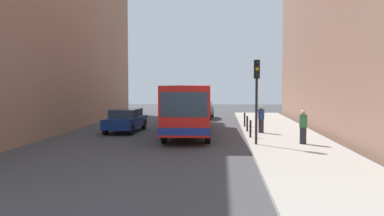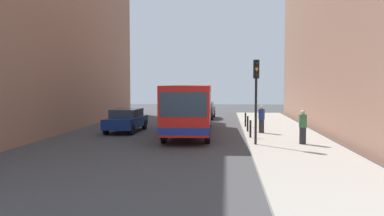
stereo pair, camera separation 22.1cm
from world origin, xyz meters
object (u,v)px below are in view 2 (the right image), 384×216
object	(u,v)px
bus	(190,106)
bollard_mid	(248,124)
car_behind_bus	(204,110)
traffic_light	(256,86)
pedestrian_near_signal	(303,127)
bollard_near	(250,129)
bollard_far	(245,120)
pedestrian_mid_sidewalk	(261,119)
car_beside_bus	(126,120)

from	to	relation	value
bus	bollard_mid	world-z (taller)	bus
bollard_mid	car_behind_bus	bearing A→B (deg)	107.09
traffic_light	pedestrian_near_signal	xyz separation A→B (m)	(2.31, 0.33, -2.02)
bollard_near	bollard_far	bearing A→B (deg)	90.00
pedestrian_near_signal	bus	bearing A→B (deg)	114.94
car_behind_bus	traffic_light	size ratio (longest dim) A/B	1.09
car_behind_bus	pedestrian_mid_sidewalk	bearing A→B (deg)	111.86
car_beside_bus	bollard_mid	size ratio (longest dim) A/B	4.72
bus	traffic_light	size ratio (longest dim) A/B	2.71
bollard_mid	car_beside_bus	bearing A→B (deg)	177.00
car_behind_bus	pedestrian_mid_sidewalk	world-z (taller)	pedestrian_mid_sidewalk
bus	car_behind_bus	distance (m)	11.20
bollard_mid	pedestrian_mid_sidewalk	world-z (taller)	pedestrian_mid_sidewalk
bollard_far	pedestrian_mid_sidewalk	bearing A→B (deg)	-77.09
traffic_light	bollard_mid	size ratio (longest dim) A/B	4.32
car_beside_bus	bus	bearing A→B (deg)	173.34
car_behind_bus	bollard_near	xyz separation A→B (m)	(3.34, -13.71, -0.16)
car_beside_bus	car_behind_bus	distance (m)	11.36
pedestrian_near_signal	pedestrian_mid_sidewalk	bearing A→B (deg)	83.50
car_beside_bus	traffic_light	bearing A→B (deg)	146.56
car_beside_bus	car_behind_bus	xyz separation A→B (m)	(4.43, 10.46, 0.00)
traffic_light	car_behind_bus	bearing A→B (deg)	101.98
bollard_mid	pedestrian_near_signal	xyz separation A→B (m)	(2.41, -5.02, 0.36)
bollard_near	pedestrian_mid_sidewalk	bearing A→B (deg)	70.34
bollard_near	pedestrian_near_signal	size ratio (longest dim) A/B	0.57
car_behind_bus	bollard_near	bearing A→B (deg)	105.77
pedestrian_near_signal	pedestrian_mid_sidewalk	world-z (taller)	pedestrian_near_signal
traffic_light	pedestrian_mid_sidewalk	bearing A→B (deg)	81.68
pedestrian_mid_sidewalk	pedestrian_near_signal	bearing A→B (deg)	60.93
traffic_light	bollard_far	bearing A→B (deg)	90.70
car_beside_bus	car_behind_bus	bearing A→B (deg)	-110.20
bollard_mid	bollard_far	distance (m)	2.84
traffic_light	bollard_far	world-z (taller)	traffic_light
bollard_mid	bus	bearing A→B (deg)	-175.28
bus	car_behind_bus	world-z (taller)	bus
bollard_near	bollard_mid	size ratio (longest dim) A/B	1.00
bollard_mid	bollard_far	world-z (taller)	same
car_beside_bus	bollard_near	size ratio (longest dim) A/B	4.72
car_behind_bus	bollard_far	distance (m)	8.70
car_beside_bus	pedestrian_mid_sidewalk	bearing A→B (deg)	175.93
traffic_light	bollard_far	distance (m)	8.53
traffic_light	car_beside_bus	bearing A→B (deg)	143.79
car_behind_bus	bollard_far	bearing A→B (deg)	114.67
pedestrian_mid_sidewalk	bollard_mid	bearing A→B (deg)	-87.23
bus	bollard_mid	bearing A→B (deg)	-177.07
pedestrian_near_signal	traffic_light	bearing A→B (deg)	161.64
car_beside_bus	bollard_mid	bearing A→B (deg)	179.77
car_beside_bus	bollard_far	xyz separation A→B (m)	(7.77, 2.43, -0.16)
bus	car_beside_bus	world-z (taller)	bus
bollard_near	bollard_mid	bearing A→B (deg)	90.00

